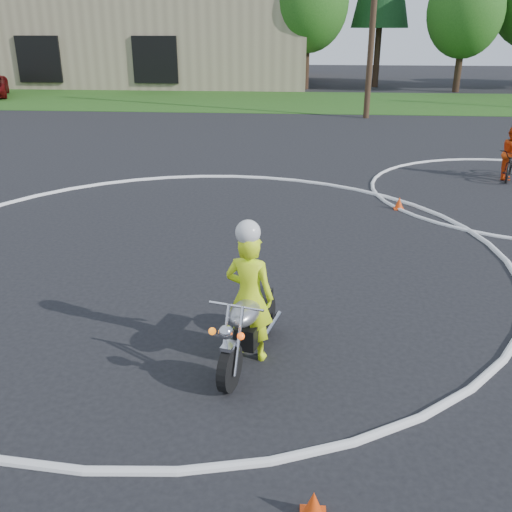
{
  "coord_description": "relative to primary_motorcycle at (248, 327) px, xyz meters",
  "views": [
    {
      "loc": [
        2.11,
        -7.33,
        4.18
      ],
      "look_at": [
        1.46,
        0.22,
        1.1
      ],
      "focal_mm": 40.0,
      "sensor_mm": 36.0,
      "label": 1
    }
  ],
  "objects": [
    {
      "name": "ground",
      "position": [
        -1.45,
        0.82,
        -0.51
      ],
      "size": [
        120.0,
        120.0,
        0.0
      ],
      "primitive_type": "plane",
      "color": "black",
      "rests_on": "ground"
    },
    {
      "name": "grass_strip",
      "position": [
        -1.45,
        27.82,
        -0.5
      ],
      "size": [
        120.0,
        10.0,
        0.02
      ],
      "primitive_type": "cube",
      "color": "#1E4714",
      "rests_on": "ground"
    },
    {
      "name": "course_markings",
      "position": [
        0.72,
        5.17,
        -0.5
      ],
      "size": [
        19.05,
        19.05,
        0.12
      ],
      "color": "silver",
      "rests_on": "ground"
    },
    {
      "name": "primary_motorcycle",
      "position": [
        0.0,
        0.0,
        0.0
      ],
      "size": [
        0.86,
        1.98,
        1.06
      ],
      "rotation": [
        0.0,
        0.0,
        -0.24
      ],
      "color": "black",
      "rests_on": "ground"
    },
    {
      "name": "rider_primary_grp",
      "position": [
        0.01,
        0.14,
        0.43
      ],
      "size": [
        0.73,
        0.57,
        1.96
      ],
      "rotation": [
        0.0,
        0.0,
        -0.24
      ],
      "color": "#DAFF1A",
      "rests_on": "ground"
    },
    {
      "name": "rider_second_grp",
      "position": [
        6.6,
        10.31,
        0.07
      ],
      "size": [
        1.18,
        1.82,
        1.66
      ],
      "rotation": [
        0.0,
        0.0,
        -0.37
      ],
      "color": "black",
      "rests_on": "ground"
    },
    {
      "name": "traffic_cones",
      "position": [
        3.91,
        4.28,
        -0.38
      ],
      "size": [
        15.96,
        13.72,
        0.3
      ],
      "color": "#EA400C",
      "rests_on": "ground"
    },
    {
      "name": "warehouse",
      "position": [
        -19.45,
        40.81,
        3.65
      ],
      "size": [
        41.0,
        17.0,
        8.3
      ],
      "color": "tan",
      "rests_on": "ground"
    },
    {
      "name": "utility_poles",
      "position": [
        3.55,
        21.82,
        4.68
      ],
      "size": [
        41.6,
        1.12,
        10.0
      ],
      "color": "#473321",
      "rests_on": "ground"
    }
  ]
}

